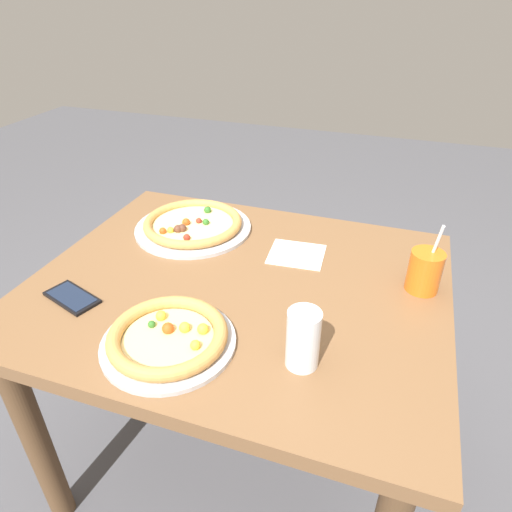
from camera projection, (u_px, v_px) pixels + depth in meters
ground_plane at (242, 452)px, 1.62m from camera, size 8.00×8.00×0.00m
dining_table at (239, 315)px, 1.28m from camera, size 1.10×0.91×0.75m
pizza_near at (168, 337)px, 1.00m from camera, size 0.30×0.30×0.04m
pizza_far at (193, 225)px, 1.46m from camera, size 0.38×0.38×0.04m
drink_cup_colored at (425, 271)px, 1.16m from camera, size 0.09×0.09×0.20m
water_cup_clear at (303, 338)px, 0.93m from camera, size 0.07×0.07×0.14m
paper_napkin at (297, 254)px, 1.34m from camera, size 0.17×0.16×0.00m
cell_phone at (72, 297)px, 1.16m from camera, size 0.17×0.12×0.01m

